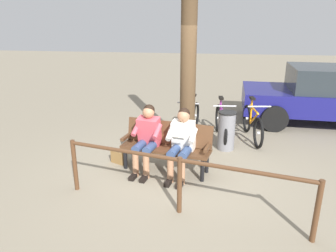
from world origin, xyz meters
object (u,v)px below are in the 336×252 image
Objects in this scene: litter_bin at (226,131)px; bicycle_black at (192,120)px; handbag at (119,157)px; bicycle_red at (252,124)px; tree_trunk at (188,57)px; person_reading at (182,140)px; person_companion at (147,136)px; parked_car at (330,94)px; bench at (167,143)px; bicycle_orange at (221,124)px.

litter_bin is 0.49× the size of bicycle_black.
bicycle_red reaches higher than handbag.
tree_trunk is 2.25m from bicycle_red.
person_reading and person_companion have the same top height.
parked_car is (-4.08, -3.34, 0.11)m from person_companion.
litter_bin is (-1.42, -1.19, -0.26)m from person_companion.
litter_bin is (-2.02, -0.99, 0.29)m from handbag.
tree_trunk is at bearing 35.75° from parked_car.
bicycle_orange reaches higher than bench.
bench is 5.54× the size of handbag.
tree_trunk is 0.90× the size of parked_car.
bicycle_red is at bearing -150.40° from tree_trunk.
bicycle_orange is at bearing -92.73° from bicycle_red.
bench is 0.99× the size of bicycle_black.
bench is 0.99× the size of bicycle_orange.
tree_trunk reaches higher than person_reading.
person_reading is 0.31× the size of tree_trunk.
handbag is (0.60, -0.20, -0.54)m from person_companion.
person_reading is at bearing 90.71° from tree_trunk.
person_companion is 0.72× the size of bicycle_orange.
person_companion reaches higher than bench.
person_companion is at bearing 39.94° from litter_bin.
parked_car is (-3.74, -3.25, 0.27)m from bench.
bicycle_orange reaches higher than handbag.
person_reading reaches higher than bicycle_red.
tree_trunk reaches higher than handbag.
parked_car reaches higher than bench.
bicycle_red is at bearing 38.10° from parked_car.
bicycle_orange is (-0.69, -1.92, -0.31)m from person_reading.
person_reading is 2.06m from bicycle_orange.
bicycle_orange is 3.19m from parked_car.
person_reading is at bearing 179.95° from person_companion.
litter_bin is at bearing -49.95° from bicycle_red.
person_companion is (0.34, 0.10, 0.16)m from bench.
person_reading is at bearing 6.97° from bicycle_black.
person_reading is 0.72× the size of bicycle_red.
litter_bin is at bearing 3.13° from bicycle_orange.
bench is 2.44m from bicycle_red.
parked_car is (-2.66, -2.15, 0.37)m from litter_bin.
tree_trunk is 2.29× the size of bicycle_orange.
person_companion is at bearing 27.37° from bench.
litter_bin is at bearing -109.96° from person_reading.
bicycle_black is 0.39× the size of parked_car.
person_reading reaches higher than bicycle_orange.
tree_trunk is 4.71× the size of litter_bin.
handbag is at bearing -3.76° from person_reading.
bicycle_orange is at bearing -108.70° from bench.
litter_bin is 0.90m from bicycle_red.
litter_bin is 1.07m from bicycle_black.
person_reading reaches higher than bicycle_black.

